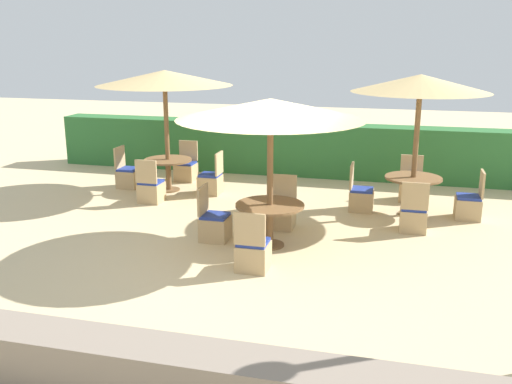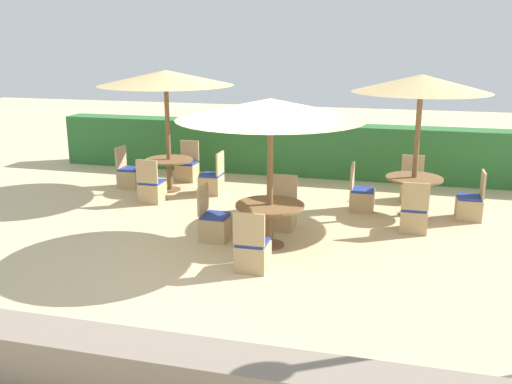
% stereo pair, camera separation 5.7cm
% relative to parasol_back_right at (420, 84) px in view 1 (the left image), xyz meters
% --- Properties ---
extents(ground_plane, '(40.00, 40.00, 0.00)m').
position_rel_parasol_back_right_xyz_m(ground_plane, '(-2.49, -2.93, -2.49)').
color(ground_plane, '#D1BA8C').
extents(hedge_row, '(13.00, 0.70, 1.28)m').
position_rel_parasol_back_right_xyz_m(hedge_row, '(-2.49, 2.79, -1.85)').
color(hedge_row, '#2D6B33').
rests_on(hedge_row, ground_plane).
extents(stone_border, '(10.00, 0.56, 0.51)m').
position_rel_parasol_back_right_xyz_m(stone_border, '(-2.49, -6.52, -2.24)').
color(stone_border, gray).
rests_on(stone_border, ground_plane).
extents(parasol_back_right, '(2.52, 2.52, 2.67)m').
position_rel_parasol_back_right_xyz_m(parasol_back_right, '(0.00, 0.00, 0.00)').
color(parasol_back_right, brown).
rests_on(parasol_back_right, ground_plane).
extents(round_table_back_right, '(1.07, 1.07, 0.75)m').
position_rel_parasol_back_right_xyz_m(round_table_back_right, '(-0.00, -0.00, -1.90)').
color(round_table_back_right, brown).
rests_on(round_table_back_right, ground_plane).
extents(patio_chair_back_right_west, '(0.46, 0.46, 0.93)m').
position_rel_parasol_back_right_xyz_m(patio_chair_back_right_west, '(-0.97, 0.05, -2.23)').
color(patio_chair_back_right_west, tan).
rests_on(patio_chair_back_right_west, ground_plane).
extents(patio_chair_back_right_east, '(0.46, 0.46, 0.93)m').
position_rel_parasol_back_right_xyz_m(patio_chair_back_right_east, '(1.04, 0.01, -2.23)').
color(patio_chair_back_right_east, tan).
rests_on(patio_chair_back_right_east, ground_plane).
extents(patio_chair_back_right_south, '(0.46, 0.46, 0.93)m').
position_rel_parasol_back_right_xyz_m(patio_chair_back_right_south, '(0.02, -0.99, -2.23)').
color(patio_chair_back_right_south, tan).
rests_on(patio_chair_back_right_south, ground_plane).
extents(patio_chair_back_right_north, '(0.46, 0.46, 0.93)m').
position_rel_parasol_back_right_xyz_m(patio_chair_back_right_north, '(-0.02, 1.05, -2.23)').
color(patio_chair_back_right_north, tan).
rests_on(patio_chair_back_right_north, ground_plane).
extents(parasol_back_left, '(2.91, 2.91, 2.64)m').
position_rel_parasol_back_right_xyz_m(parasol_back_left, '(-5.24, 0.53, -0.02)').
color(parasol_back_left, brown).
rests_on(parasol_back_left, ground_plane).
extents(round_table_back_left, '(1.05, 1.05, 0.71)m').
position_rel_parasol_back_right_xyz_m(round_table_back_left, '(-5.24, 0.53, -1.93)').
color(round_table_back_left, brown).
rests_on(round_table_back_left, ground_plane).
extents(patio_chair_back_left_south, '(0.46, 0.46, 0.93)m').
position_rel_parasol_back_right_xyz_m(patio_chair_back_left_south, '(-5.23, -0.44, -2.23)').
color(patio_chair_back_left_south, tan).
rests_on(patio_chair_back_left_south, ground_plane).
extents(patio_chair_back_left_north, '(0.46, 0.46, 0.93)m').
position_rel_parasol_back_right_xyz_m(patio_chair_back_left_north, '(-5.20, 1.50, -2.23)').
color(patio_chair_back_left_north, tan).
rests_on(patio_chair_back_left_north, ground_plane).
extents(patio_chair_back_left_east, '(0.46, 0.46, 0.93)m').
position_rel_parasol_back_right_xyz_m(patio_chair_back_left_east, '(-4.23, 0.49, -2.23)').
color(patio_chair_back_left_east, tan).
rests_on(patio_chair_back_left_east, ground_plane).
extents(patio_chair_back_left_west, '(0.46, 0.46, 0.93)m').
position_rel_parasol_back_right_xyz_m(patio_chair_back_left_west, '(-6.24, 0.56, -2.23)').
color(patio_chair_back_left_west, tan).
rests_on(patio_chair_back_left_west, ground_plane).
extents(parasol_center, '(2.96, 2.96, 2.40)m').
position_rel_parasol_back_right_xyz_m(parasol_center, '(-2.26, -2.33, -0.26)').
color(parasol_center, brown).
rests_on(parasol_center, ground_plane).
extents(round_table_center, '(1.12, 1.12, 0.71)m').
position_rel_parasol_back_right_xyz_m(round_table_center, '(-2.26, -2.33, -1.92)').
color(round_table_center, brown).
rests_on(round_table_center, ground_plane).
extents(patio_chair_center_north, '(0.46, 0.46, 0.93)m').
position_rel_parasol_back_right_xyz_m(patio_chair_center_north, '(-2.27, -1.35, -2.23)').
color(patio_chair_center_north, tan).
rests_on(patio_chair_center_north, ground_plane).
extents(patio_chair_center_west, '(0.46, 0.46, 0.93)m').
position_rel_parasol_back_right_xyz_m(patio_chair_center_west, '(-3.23, -2.28, -2.23)').
color(patio_chair_center_west, tan).
rests_on(patio_chair_center_west, ground_plane).
extents(patio_chair_center_south, '(0.46, 0.46, 0.93)m').
position_rel_parasol_back_right_xyz_m(patio_chair_center_south, '(-2.27, -3.37, -2.23)').
color(patio_chair_center_south, tan).
rests_on(patio_chair_center_south, ground_plane).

